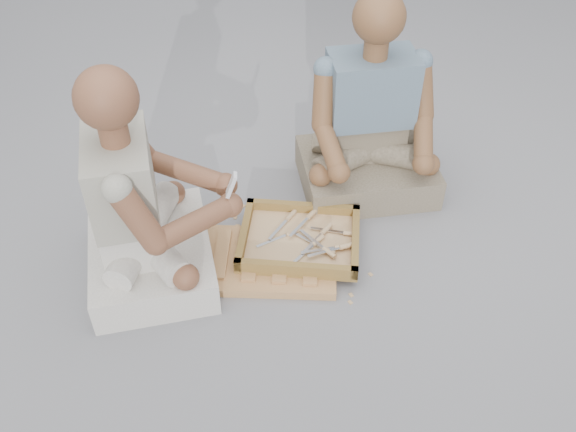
# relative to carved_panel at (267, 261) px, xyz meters

# --- Properties ---
(ground) EXTENTS (60.00, 60.00, 0.00)m
(ground) POSITION_rel_carved_panel_xyz_m (0.14, -0.13, -0.02)
(ground) COLOR gray
(ground) RESTS_ON ground
(carved_panel) EXTENTS (0.62, 0.43, 0.04)m
(carved_panel) POSITION_rel_carved_panel_xyz_m (0.00, 0.00, 0.00)
(carved_panel) COLOR olive
(carved_panel) RESTS_ON ground
(tool_tray) EXTENTS (0.52, 0.42, 0.07)m
(tool_tray) POSITION_rel_carved_panel_xyz_m (0.13, 0.10, 0.04)
(tool_tray) COLOR brown
(tool_tray) RESTS_ON carved_panel
(chisel_0) EXTENTS (0.21, 0.11, 0.02)m
(chisel_0) POSITION_rel_carved_panel_xyz_m (0.32, 0.05, 0.06)
(chisel_0) COLOR silver
(chisel_0) RESTS_ON tool_tray
(chisel_1) EXTENTS (0.19, 0.14, 0.02)m
(chisel_1) POSITION_rel_carved_panel_xyz_m (0.08, 0.13, 0.05)
(chisel_1) COLOR silver
(chisel_1) RESTS_ON tool_tray
(chisel_2) EXTENTS (0.12, 0.20, 0.02)m
(chisel_2) POSITION_rel_carved_panel_xyz_m (0.17, 0.24, 0.06)
(chisel_2) COLOR silver
(chisel_2) RESTS_ON tool_tray
(chisel_3) EXTENTS (0.11, 0.21, 0.02)m
(chisel_3) POSITION_rel_carved_panel_xyz_m (0.07, 0.23, 0.05)
(chisel_3) COLOR silver
(chisel_3) RESTS_ON tool_tray
(chisel_4) EXTENTS (0.20, 0.13, 0.02)m
(chisel_4) POSITION_rel_carved_panel_xyz_m (0.24, 0.05, 0.05)
(chisel_4) COLOR silver
(chisel_4) RESTS_ON tool_tray
(chisel_5) EXTENTS (0.22, 0.05, 0.02)m
(chisel_5) POSITION_rel_carved_panel_xyz_m (0.34, 0.15, 0.05)
(chisel_5) COLOR silver
(chisel_5) RESTS_ON tool_tray
(chisel_6) EXTENTS (0.17, 0.17, 0.02)m
(chisel_6) POSITION_rel_carved_panel_xyz_m (0.25, 0.03, 0.06)
(chisel_6) COLOR silver
(chisel_6) RESTS_ON tool_tray
(chisel_7) EXTENTS (0.22, 0.08, 0.02)m
(chisel_7) POSITION_rel_carved_panel_xyz_m (0.30, 0.05, 0.06)
(chisel_7) COLOR silver
(chisel_7) RESTS_ON tool_tray
(chisel_8) EXTENTS (0.14, 0.19, 0.02)m
(chisel_8) POSITION_rel_carved_panel_xyz_m (0.20, 0.08, 0.05)
(chisel_8) COLOR silver
(chisel_8) RESTS_ON tool_tray
(chisel_9) EXTENTS (0.12, 0.20, 0.02)m
(chisel_9) POSITION_rel_carved_panel_xyz_m (0.24, 0.15, 0.06)
(chisel_9) COLOR silver
(chisel_9) RESTS_ON tool_tray
(wood_chip_0) EXTENTS (0.02, 0.02, 0.00)m
(wood_chip_0) POSITION_rel_carved_panel_xyz_m (0.37, -0.15, -0.02)
(wood_chip_0) COLOR tan
(wood_chip_0) RESTS_ON ground
(wood_chip_1) EXTENTS (0.02, 0.02, 0.00)m
(wood_chip_1) POSITION_rel_carved_panel_xyz_m (0.19, 0.44, -0.02)
(wood_chip_1) COLOR tan
(wood_chip_1) RESTS_ON ground
(wood_chip_2) EXTENTS (0.02, 0.02, 0.00)m
(wood_chip_2) POSITION_rel_carved_panel_xyz_m (0.03, -0.15, -0.02)
(wood_chip_2) COLOR tan
(wood_chip_2) RESTS_ON ground
(wood_chip_3) EXTENTS (0.02, 0.02, 0.00)m
(wood_chip_3) POSITION_rel_carved_panel_xyz_m (0.30, 0.42, -0.02)
(wood_chip_3) COLOR tan
(wood_chip_3) RESTS_ON ground
(wood_chip_4) EXTENTS (0.02, 0.02, 0.00)m
(wood_chip_4) POSITION_rel_carved_panel_xyz_m (0.25, 0.29, -0.02)
(wood_chip_4) COLOR tan
(wood_chip_4) RESTS_ON ground
(wood_chip_5) EXTENTS (0.02, 0.02, 0.00)m
(wood_chip_5) POSITION_rel_carved_panel_xyz_m (0.36, -0.07, -0.02)
(wood_chip_5) COLOR tan
(wood_chip_5) RESTS_ON ground
(wood_chip_6) EXTENTS (0.02, 0.02, 0.00)m
(wood_chip_6) POSITION_rel_carved_panel_xyz_m (-0.18, 0.13, -0.02)
(wood_chip_6) COLOR tan
(wood_chip_6) RESTS_ON ground
(wood_chip_7) EXTENTS (0.02, 0.02, 0.00)m
(wood_chip_7) POSITION_rel_carved_panel_xyz_m (0.46, 0.37, -0.02)
(wood_chip_7) COLOR tan
(wood_chip_7) RESTS_ON ground
(wood_chip_8) EXTENTS (0.02, 0.02, 0.00)m
(wood_chip_8) POSITION_rel_carved_panel_xyz_m (-0.16, 0.37, -0.02)
(wood_chip_8) COLOR tan
(wood_chip_8) RESTS_ON ground
(wood_chip_9) EXTENTS (0.02, 0.02, 0.00)m
(wood_chip_9) POSITION_rel_carved_panel_xyz_m (0.37, -0.19, -0.02)
(wood_chip_9) COLOR tan
(wood_chip_9) RESTS_ON ground
(wood_chip_10) EXTENTS (0.02, 0.02, 0.00)m
(wood_chip_10) POSITION_rel_carved_panel_xyz_m (0.27, 0.47, -0.02)
(wood_chip_10) COLOR tan
(wood_chip_10) RESTS_ON ground
(wood_chip_11) EXTENTS (0.02, 0.02, 0.00)m
(wood_chip_11) POSITION_rel_carved_panel_xyz_m (0.23, -0.16, -0.02)
(wood_chip_11) COLOR tan
(wood_chip_11) RESTS_ON ground
(wood_chip_12) EXTENTS (0.02, 0.02, 0.00)m
(wood_chip_12) POSITION_rel_carved_panel_xyz_m (-0.17, 0.23, -0.02)
(wood_chip_12) COLOR tan
(wood_chip_12) RESTS_ON ground
(wood_chip_13) EXTENTS (0.02, 0.02, 0.00)m
(wood_chip_13) POSITION_rel_carved_panel_xyz_m (-0.11, 0.20, -0.02)
(wood_chip_13) COLOR tan
(wood_chip_13) RESTS_ON ground
(wood_chip_14) EXTENTS (0.02, 0.02, 0.00)m
(wood_chip_14) POSITION_rel_carved_panel_xyz_m (0.45, -0.02, -0.02)
(wood_chip_14) COLOR tan
(wood_chip_14) RESTS_ON ground
(wood_chip_15) EXTENTS (0.02, 0.02, 0.00)m
(wood_chip_15) POSITION_rel_carved_panel_xyz_m (-0.18, 0.28, -0.02)
(wood_chip_15) COLOR tan
(wood_chip_15) RESTS_ON ground
(craftsman) EXTENTS (0.74, 0.75, 0.98)m
(craftsman) POSITION_rel_carved_panel_xyz_m (-0.49, -0.08, 0.31)
(craftsman) COLOR silver
(craftsman) RESTS_ON ground
(companion) EXTENTS (0.73, 0.64, 0.98)m
(companion) POSITION_rel_carved_panel_xyz_m (0.42, 0.60, 0.31)
(companion) COLOR gray
(companion) RESTS_ON ground
(mobile_phone) EXTENTS (0.06, 0.05, 0.10)m
(mobile_phone) POSITION_rel_carved_panel_xyz_m (-0.13, -0.03, 0.44)
(mobile_phone) COLOR silver
(mobile_phone) RESTS_ON craftsman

